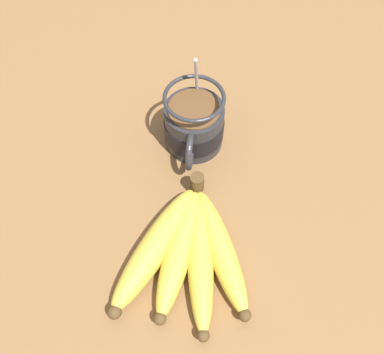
% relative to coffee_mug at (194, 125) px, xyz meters
% --- Properties ---
extents(table, '(1.16, 1.16, 0.04)m').
position_rel_coffee_mug_xyz_m(table, '(0.04, -0.03, -0.06)').
color(table, brown).
rests_on(table, ground).
extents(coffee_mug, '(0.14, 0.09, 0.16)m').
position_rel_coffee_mug_xyz_m(coffee_mug, '(0.00, 0.00, 0.00)').
color(coffee_mug, '#28282D').
rests_on(coffee_mug, table).
extents(banana_bunch, '(0.22, 0.19, 0.04)m').
position_rel_coffee_mug_xyz_m(banana_bunch, '(0.19, 0.01, -0.02)').
color(banana_bunch, '#4C381E').
rests_on(banana_bunch, table).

